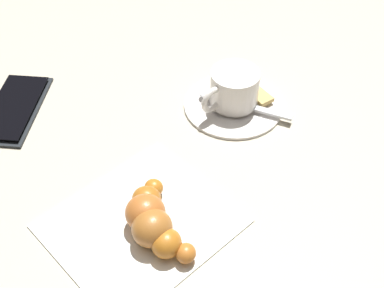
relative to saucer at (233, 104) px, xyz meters
name	(u,v)px	position (x,y,z in m)	size (l,w,h in m)	color
ground_plane	(182,164)	(0.12, 0.00, 0.00)	(1.80, 1.80, 0.00)	#AFA790
saucer	(233,104)	(0.00, 0.00, 0.00)	(0.13, 0.13, 0.01)	silver
espresso_cup	(233,88)	(0.00, 0.00, 0.03)	(0.09, 0.06, 0.05)	silver
teaspoon	(229,101)	(0.00, 0.00, 0.01)	(0.04, 0.13, 0.01)	silver
sugar_packet	(252,90)	(-0.03, 0.01, 0.01)	(0.07, 0.02, 0.01)	tan
napkin	(141,223)	(0.22, 0.01, 0.00)	(0.18, 0.16, 0.00)	white
croissant	(152,220)	(0.22, 0.03, 0.02)	(0.09, 0.10, 0.04)	#B66A1F
cell_phone	(14,108)	(0.16, -0.24, 0.00)	(0.15, 0.12, 0.01)	black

